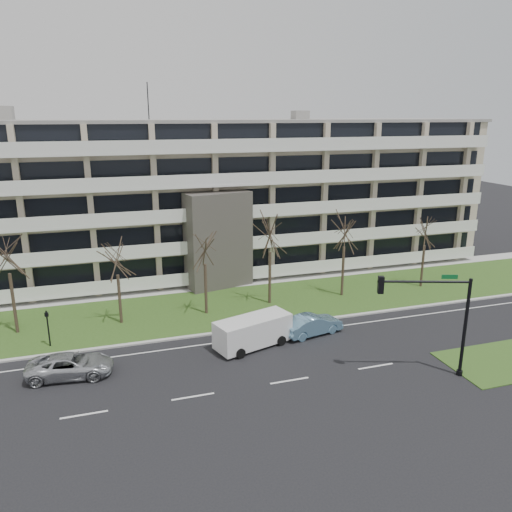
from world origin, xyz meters
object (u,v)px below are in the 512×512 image
object	(u,v)px
silver_pickup	(70,366)
pedestrian_signal	(48,324)
white_van	(254,329)
traffic_signal	(436,311)
blue_sedan	(312,325)

from	to	relation	value
silver_pickup	pedestrian_signal	bearing A→B (deg)	24.77
white_van	traffic_signal	bearing A→B (deg)	-54.92
silver_pickup	traffic_signal	size ratio (longest dim) A/B	0.79
silver_pickup	traffic_signal	distance (m)	22.76
pedestrian_signal	white_van	bearing A→B (deg)	-15.83
traffic_signal	pedestrian_signal	bearing A→B (deg)	172.23
silver_pickup	blue_sedan	xyz separation A→B (m)	(16.90, 1.16, 0.04)
blue_sedan	white_van	xyz separation A→B (m)	(-4.74, -0.58, 0.52)
silver_pickup	traffic_signal	bearing A→B (deg)	-100.39
blue_sedan	white_van	bearing A→B (deg)	84.89
white_van	pedestrian_signal	bearing A→B (deg)	145.62
blue_sedan	pedestrian_signal	size ratio (longest dim) A/B	1.70
silver_pickup	blue_sedan	bearing A→B (deg)	-79.34
silver_pickup	pedestrian_signal	world-z (taller)	pedestrian_signal
blue_sedan	traffic_signal	world-z (taller)	traffic_signal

